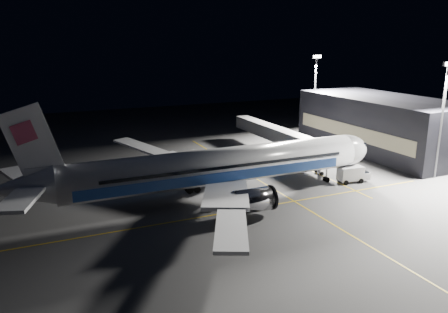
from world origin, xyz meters
name	(u,v)px	position (x,y,z in m)	size (l,w,h in m)	color
ground	(220,198)	(0.00, 0.00, 0.00)	(200.00, 200.00, 0.00)	#4C4C4F
guide_line_main	(275,190)	(10.00, 0.00, 0.01)	(0.25, 80.00, 0.01)	gold
guide_line_cross	(236,211)	(0.00, -6.00, 0.01)	(70.00, 0.25, 0.01)	gold
guide_line_side	(301,166)	(22.00, 10.00, 0.01)	(0.25, 40.00, 0.01)	gold
airliner	(213,168)	(-1.08, 0.00, 5.16)	(61.48, 54.22, 16.64)	silver
terminal	(383,124)	(45.98, 14.00, 6.00)	(18.12, 40.00, 12.00)	black
jet_bridge	(281,136)	(22.00, 18.06, 4.58)	(3.60, 34.40, 6.30)	#B2B2B7
floodlight_mast_north	(315,89)	(40.00, 31.99, 12.37)	(2.40, 0.68, 20.70)	#59595E
floodlight_mast_south	(443,110)	(40.00, -6.01, 12.37)	(2.40, 0.67, 20.70)	#59595E
service_truck	(353,174)	(24.62, -2.06, 1.53)	(5.80, 2.93, 2.86)	silver
baggage_tug	(212,174)	(2.84, 10.07, 0.70)	(2.39, 2.07, 1.51)	black
safety_cone_a	(186,178)	(-1.80, 11.33, 0.28)	(0.37, 0.37, 0.55)	#FF580A
safety_cone_b	(187,185)	(-2.99, 7.30, 0.31)	(0.41, 0.41, 0.62)	#FF580A
safety_cone_c	(201,174)	(1.48, 12.06, 0.33)	(0.44, 0.44, 0.66)	#FF580A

